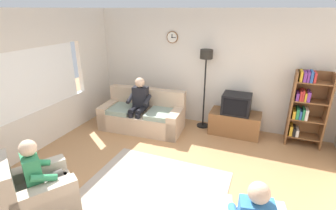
{
  "coord_description": "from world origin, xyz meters",
  "views": [
    {
      "loc": [
        1.3,
        -3.1,
        2.69
      ],
      "look_at": [
        -0.28,
        0.77,
        1.07
      ],
      "focal_mm": 26.86,
      "sensor_mm": 36.0,
      "label": 1
    }
  ],
  "objects_px": {
    "tv_stand": "(235,123)",
    "armchair_near_window": "(38,193)",
    "tv": "(236,104)",
    "bookshelf": "(306,106)",
    "person_in_left_armchair": "(41,172)",
    "couch": "(143,116)",
    "floor_lamp": "(206,67)",
    "person_on_couch": "(139,102)"
  },
  "relations": [
    {
      "from": "tv_stand",
      "to": "armchair_near_window",
      "type": "relative_size",
      "value": 0.94
    },
    {
      "from": "tv",
      "to": "armchair_near_window",
      "type": "xyz_separation_m",
      "value": [
        -2.18,
        -3.41,
        -0.44
      ]
    },
    {
      "from": "tv",
      "to": "tv_stand",
      "type": "bearing_deg",
      "value": 90.0
    },
    {
      "from": "bookshelf",
      "to": "person_in_left_armchair",
      "type": "bearing_deg",
      "value": -135.44
    },
    {
      "from": "tv_stand",
      "to": "tv",
      "type": "xyz_separation_m",
      "value": [
        0.0,
        -0.02,
        0.48
      ]
    },
    {
      "from": "tv",
      "to": "person_in_left_armchair",
      "type": "distance_m",
      "value": 3.96
    },
    {
      "from": "couch",
      "to": "armchair_near_window",
      "type": "height_order",
      "value": "same"
    },
    {
      "from": "person_in_left_armchair",
      "to": "floor_lamp",
      "type": "bearing_deg",
      "value": 68.29
    },
    {
      "from": "person_on_couch",
      "to": "person_in_left_armchair",
      "type": "relative_size",
      "value": 1.11
    },
    {
      "from": "bookshelf",
      "to": "armchair_near_window",
      "type": "height_order",
      "value": "bookshelf"
    },
    {
      "from": "bookshelf",
      "to": "person_on_couch",
      "type": "xyz_separation_m",
      "value": [
        -3.43,
        -0.71,
        -0.14
      ]
    },
    {
      "from": "tv",
      "to": "floor_lamp",
      "type": "xyz_separation_m",
      "value": [
        -0.76,
        0.12,
        0.72
      ]
    },
    {
      "from": "tv_stand",
      "to": "floor_lamp",
      "type": "bearing_deg",
      "value": 172.58
    },
    {
      "from": "couch",
      "to": "armchair_near_window",
      "type": "relative_size",
      "value": 1.67
    },
    {
      "from": "tv_stand",
      "to": "person_in_left_armchair",
      "type": "distance_m",
      "value": 4.0
    },
    {
      "from": "tv_stand",
      "to": "person_in_left_armchair",
      "type": "xyz_separation_m",
      "value": [
        -2.14,
        -3.36,
        0.35
      ]
    },
    {
      "from": "tv",
      "to": "bookshelf",
      "type": "distance_m",
      "value": 1.35
    },
    {
      "from": "couch",
      "to": "floor_lamp",
      "type": "height_order",
      "value": "floor_lamp"
    },
    {
      "from": "armchair_near_window",
      "to": "person_in_left_armchair",
      "type": "xyz_separation_m",
      "value": [
        0.05,
        0.08,
        0.32
      ]
    },
    {
      "from": "tv_stand",
      "to": "floor_lamp",
      "type": "relative_size",
      "value": 0.59
    },
    {
      "from": "bookshelf",
      "to": "person_in_left_armchair",
      "type": "height_order",
      "value": "bookshelf"
    },
    {
      "from": "tv",
      "to": "person_in_left_armchair",
      "type": "relative_size",
      "value": 0.54
    },
    {
      "from": "armchair_near_window",
      "to": "person_on_couch",
      "type": "relative_size",
      "value": 0.95
    },
    {
      "from": "floor_lamp",
      "to": "bookshelf",
      "type": "bearing_deg",
      "value": -0.83
    },
    {
      "from": "person_on_couch",
      "to": "tv_stand",
      "type": "bearing_deg",
      "value": 17.04
    },
    {
      "from": "floor_lamp",
      "to": "armchair_near_window",
      "type": "relative_size",
      "value": 1.58
    },
    {
      "from": "bookshelf",
      "to": "armchair_near_window",
      "type": "distance_m",
      "value": 5.0
    },
    {
      "from": "couch",
      "to": "tv_stand",
      "type": "xyz_separation_m",
      "value": [
        2.06,
        0.53,
        -0.06
      ]
    },
    {
      "from": "tv_stand",
      "to": "tv",
      "type": "bearing_deg",
      "value": -90.0
    },
    {
      "from": "couch",
      "to": "tv_stand",
      "type": "height_order",
      "value": "couch"
    },
    {
      "from": "armchair_near_window",
      "to": "couch",
      "type": "bearing_deg",
      "value": 87.63
    },
    {
      "from": "floor_lamp",
      "to": "person_on_couch",
      "type": "relative_size",
      "value": 1.49
    },
    {
      "from": "couch",
      "to": "floor_lamp",
      "type": "xyz_separation_m",
      "value": [
        1.31,
        0.63,
        1.14
      ]
    },
    {
      "from": "couch",
      "to": "person_on_couch",
      "type": "xyz_separation_m",
      "value": [
        -0.02,
        -0.11,
        0.39
      ]
    },
    {
      "from": "tv_stand",
      "to": "bookshelf",
      "type": "relative_size",
      "value": 0.7
    },
    {
      "from": "armchair_near_window",
      "to": "person_on_couch",
      "type": "distance_m",
      "value": 2.83
    },
    {
      "from": "tv_stand",
      "to": "bookshelf",
      "type": "distance_m",
      "value": 1.46
    },
    {
      "from": "couch",
      "to": "person_in_left_armchair",
      "type": "distance_m",
      "value": 2.85
    },
    {
      "from": "person_in_left_armchair",
      "to": "person_on_couch",
      "type": "bearing_deg",
      "value": 89.0
    },
    {
      "from": "couch",
      "to": "floor_lamp",
      "type": "distance_m",
      "value": 1.84
    },
    {
      "from": "person_on_couch",
      "to": "armchair_near_window",
      "type": "bearing_deg",
      "value": -91.96
    },
    {
      "from": "tv",
      "to": "person_on_couch",
      "type": "bearing_deg",
      "value": -163.57
    }
  ]
}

